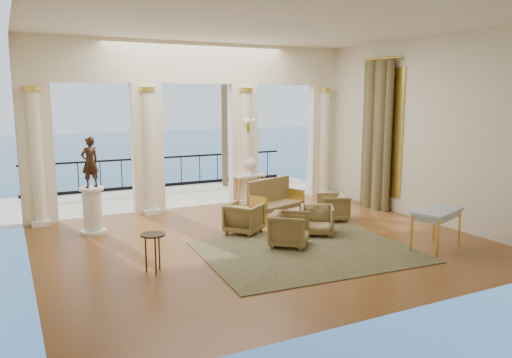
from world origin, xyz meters
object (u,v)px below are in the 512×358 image
armchair_a (290,228)px  game_table (437,214)px  armchair_b (317,219)px  side_table (153,239)px  armchair_d (244,217)px  statue (90,162)px  armchair_c (333,206)px  settee (274,199)px  pedestal (93,211)px  console_table (250,180)px

armchair_a → game_table: size_ratio=0.58×
armchair_b → side_table: 4.01m
armchair_d → side_table: armchair_d is taller
side_table → armchair_b: bearing=10.7°
armchair_d → statue: 3.64m
armchair_c → settee: size_ratio=0.45×
armchair_d → pedestal: bearing=26.2°
armchair_b → pedestal: bearing=-176.7°
console_table → armchair_c: bearing=-75.2°
game_table → side_table: size_ratio=1.90×
armchair_a → armchair_c: 2.54m
settee → statue: 4.55m
armchair_a → pedestal: pedestal is taller
settee → console_table: bearing=65.5°
armchair_b → settee: settee is taller
side_table → armchair_c: bearing=18.6°
armchair_a → settee: bearing=19.1°
armchair_d → game_table: 4.12m
armchair_b → armchair_c: (1.11, 0.95, -0.00)m
statue → console_table: (4.56, 1.21, -0.93)m
armchair_d → pedestal: size_ratio=0.72×
armchair_c → console_table: (-1.01, 2.65, 0.34)m
side_table → statue: bearing=99.6°
pedestal → console_table: pedestal is taller
armchair_d → side_table: (-2.54, -1.61, 0.23)m
pedestal → armchair_d: bearing=-26.4°
settee → statue: (-4.37, 0.56, 1.14)m
armchair_a → armchair_b: (1.00, 0.47, -0.02)m
armchair_d → statue: (-3.07, 1.52, 1.25)m
game_table → statue: statue is taller
settee → console_table: size_ratio=1.76×
armchair_c → console_table: 2.86m
armchair_a → armchair_d: (-0.40, 1.34, -0.01)m
statue → side_table: 3.34m
side_table → console_table: bearing=47.2°
armchair_a → game_table: bearing=-79.4°
armchair_b → console_table: size_ratio=0.79×
armchair_c → side_table: (-5.04, -1.69, 0.24)m
armchair_b → settee: size_ratio=0.45×
armchair_c → side_table: bearing=-49.2°
armchair_a → settee: settee is taller
armchair_d → game_table: bearing=-170.7°
settee → pedestal: size_ratio=1.53×
statue → side_table: statue is taller
armchair_c → statue: 5.89m
armchair_d → console_table: size_ratio=0.82×
statue → game_table: bearing=120.7°
armchair_b → side_table: bearing=-137.8°
armchair_a → pedestal: bearing=90.9°
statue → console_table: statue is taller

